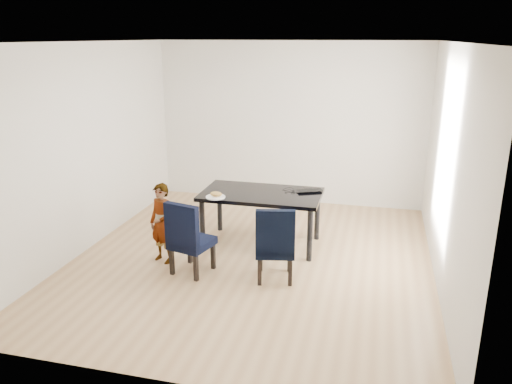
% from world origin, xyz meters
% --- Properties ---
extents(floor, '(4.50, 5.00, 0.01)m').
position_xyz_m(floor, '(0.00, 0.00, -0.01)').
color(floor, tan).
rests_on(floor, ground).
extents(ceiling, '(4.50, 5.00, 0.01)m').
position_xyz_m(ceiling, '(0.00, 0.00, 2.71)').
color(ceiling, white).
rests_on(ceiling, wall_back).
extents(wall_back, '(4.50, 0.01, 2.70)m').
position_xyz_m(wall_back, '(0.00, 2.50, 1.35)').
color(wall_back, silver).
rests_on(wall_back, ground).
extents(wall_front, '(4.50, 0.01, 2.70)m').
position_xyz_m(wall_front, '(0.00, -2.50, 1.35)').
color(wall_front, silver).
rests_on(wall_front, ground).
extents(wall_left, '(0.01, 5.00, 2.70)m').
position_xyz_m(wall_left, '(-2.25, 0.00, 1.35)').
color(wall_left, silver).
rests_on(wall_left, ground).
extents(wall_right, '(0.01, 5.00, 2.70)m').
position_xyz_m(wall_right, '(2.25, 0.00, 1.35)').
color(wall_right, silver).
rests_on(wall_right, ground).
extents(dining_table, '(1.60, 0.90, 0.75)m').
position_xyz_m(dining_table, '(0.00, 0.50, 0.38)').
color(dining_table, black).
rests_on(dining_table, floor).
extents(chair_left, '(0.54, 0.56, 0.92)m').
position_xyz_m(chair_left, '(-0.62, -0.52, 0.46)').
color(chair_left, black).
rests_on(chair_left, floor).
extents(chair_right, '(0.53, 0.54, 0.92)m').
position_xyz_m(chair_right, '(0.39, -0.44, 0.46)').
color(chair_right, black).
rests_on(chair_right, floor).
extents(child, '(0.44, 0.37, 1.03)m').
position_xyz_m(child, '(-1.09, -0.33, 0.51)').
color(child, '#D65A12').
rests_on(child, floor).
extents(plate, '(0.27, 0.27, 0.01)m').
position_xyz_m(plate, '(-0.53, 0.15, 0.76)').
color(plate, white).
rests_on(plate, dining_table).
extents(sandwich, '(0.17, 0.08, 0.07)m').
position_xyz_m(sandwich, '(-0.52, 0.15, 0.80)').
color(sandwich, '#BC8E43').
rests_on(sandwich, plate).
extents(laptop, '(0.41, 0.35, 0.03)m').
position_xyz_m(laptop, '(0.61, 0.74, 0.76)').
color(laptop, black).
rests_on(laptop, dining_table).
extents(cable_tangle, '(0.18, 0.18, 0.01)m').
position_xyz_m(cable_tangle, '(0.37, 0.60, 0.75)').
color(cable_tangle, black).
rests_on(cable_tangle, dining_table).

